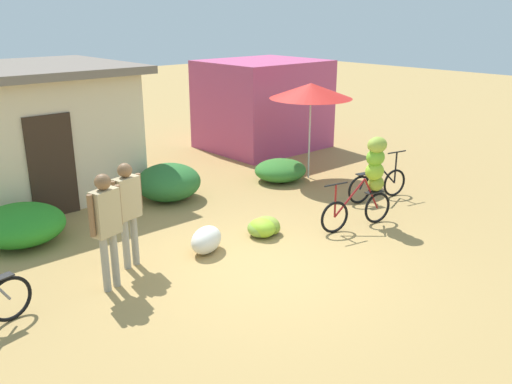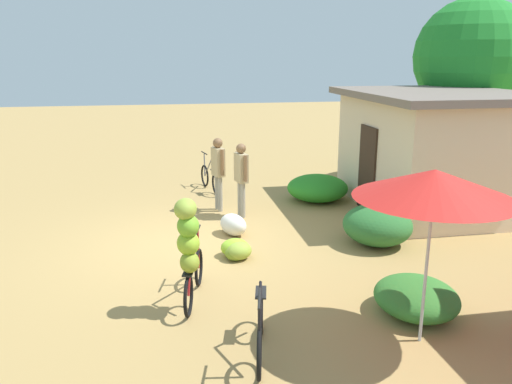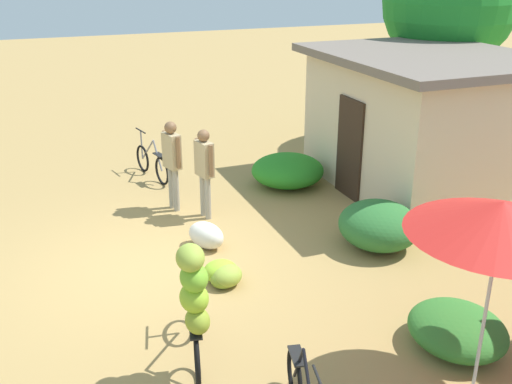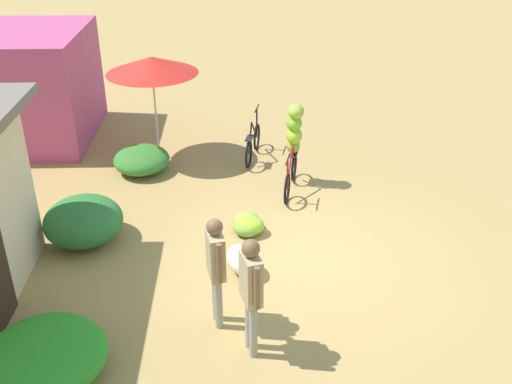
{
  "view_description": "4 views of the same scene",
  "coord_description": "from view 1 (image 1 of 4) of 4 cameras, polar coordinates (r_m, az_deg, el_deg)",
  "views": [
    {
      "loc": [
        -5.24,
        -5.71,
        3.82
      ],
      "look_at": [
        0.59,
        0.83,
        0.91
      ],
      "focal_mm": 38.03,
      "sensor_mm": 36.0,
      "label": 1
    },
    {
      "loc": [
        9.44,
        -0.31,
        3.56
      ],
      "look_at": [
        -0.06,
        1.45,
        0.97
      ],
      "focal_mm": 35.6,
      "sensor_mm": 36.0,
      "label": 2
    },
    {
      "loc": [
        8.24,
        -1.45,
        4.55
      ],
      "look_at": [
        0.57,
        1.56,
        1.26
      ],
      "focal_mm": 41.57,
      "sensor_mm": 36.0,
      "label": 3
    },
    {
      "loc": [
        -8.15,
        1.06,
        5.6
      ],
      "look_at": [
        0.24,
        0.8,
        1.13
      ],
      "focal_mm": 42.08,
      "sensor_mm": 36.0,
      "label": 4
    }
  ],
  "objects": [
    {
      "name": "person_bystander",
      "position": [
        8.48,
        -13.38,
        -1.27
      ],
      "size": [
        0.57,
        0.28,
        1.69
      ],
      "color": "gray",
      "rests_on": "ground"
    },
    {
      "name": "bicycle_near_pile",
      "position": [
        10.16,
        12.04,
        1.86
      ],
      "size": [
        1.58,
        0.48,
        1.69
      ],
      "color": "black",
      "rests_on": "ground"
    },
    {
      "name": "bicycle_center_loaded",
      "position": [
        11.8,
        12.67,
        0.78
      ],
      "size": [
        1.54,
        0.38,
        1.0
      ],
      "color": "black",
      "rests_on": "ground"
    },
    {
      "name": "shop_pink",
      "position": [
        15.98,
        0.71,
        9.19
      ],
      "size": [
        3.2,
        2.8,
        2.52
      ],
      "primitive_type": "cube",
      "color": "#B94777",
      "rests_on": "ground"
    },
    {
      "name": "produce_sack",
      "position": [
        9.08,
        -5.26,
        -5.03
      ],
      "size": [
        0.82,
        0.71,
        0.44
      ],
      "primitive_type": "ellipsoid",
      "rotation": [
        0.0,
        0.0,
        0.46
      ],
      "color": "silver",
      "rests_on": "ground"
    },
    {
      "name": "market_umbrella",
      "position": [
        12.77,
        5.8,
        10.54
      ],
      "size": [
        1.93,
        1.93,
        2.27
      ],
      "color": "beige",
      "rests_on": "ground"
    },
    {
      "name": "hedge_bush_front_right",
      "position": [
        11.65,
        -9.18,
        1.03
      ],
      "size": [
        1.38,
        1.33,
        0.77
      ],
      "primitive_type": "ellipsoid",
      "color": "#2C6C2F",
      "rests_on": "ground"
    },
    {
      "name": "building_low",
      "position": [
        12.61,
        -23.77,
        5.81
      ],
      "size": [
        4.65,
        3.89,
        2.77
      ],
      "color": "beige",
      "rests_on": "ground"
    },
    {
      "name": "ground_plane",
      "position": [
        8.64,
        0.74,
        -7.82
      ],
      "size": [
        60.0,
        60.0,
        0.0
      ],
      "primitive_type": "plane",
      "color": "#AA874E"
    },
    {
      "name": "hedge_bush_mid",
      "position": [
        12.87,
        2.59,
        2.3
      ],
      "size": [
        1.26,
        1.17,
        0.51
      ],
      "primitive_type": "ellipsoid",
      "color": "#34792D",
      "rests_on": "ground"
    },
    {
      "name": "banana_pile_on_ground",
      "position": [
        9.73,
        0.84,
        -3.72
      ],
      "size": [
        0.77,
        0.63,
        0.33
      ],
      "color": "#94C62E",
      "rests_on": "ground"
    },
    {
      "name": "hedge_bush_front_left",
      "position": [
        10.22,
        -23.52,
        -3.17
      ],
      "size": [
        1.5,
        1.53,
        0.66
      ],
      "primitive_type": "ellipsoid",
      "color": "#2A8B25",
      "rests_on": "ground"
    },
    {
      "name": "person_vendor",
      "position": [
        7.85,
        -15.49,
        -2.82
      ],
      "size": [
        0.56,
        0.3,
        1.74
      ],
      "color": "gray",
      "rests_on": "ground"
    }
  ]
}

